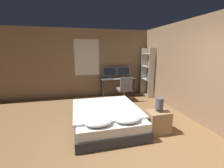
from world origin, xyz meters
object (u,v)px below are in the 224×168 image
monitor_left (110,72)px  keyboard (119,79)px  desk (118,81)px  bedside_lamp (159,104)px  bed (107,117)px  office_chair (125,91)px  computer_mouse (126,78)px  monitor_right (123,71)px  bookshelf (148,70)px  nightstand (158,122)px

monitor_left → keyboard: bearing=-49.2°
desk → monitor_left: monitor_left is taller
keyboard → bedside_lamp: bearing=-88.0°
bed → bedside_lamp: size_ratio=6.01×
office_chair → keyboard: bearing=98.9°
bedside_lamp → computer_mouse: bedside_lamp is taller
bed → bedside_lamp: bedside_lamp is taller
monitor_right → keyboard: (-0.30, -0.35, -0.25)m
keyboard → computer_mouse: size_ratio=5.71×
bedside_lamp → computer_mouse: size_ratio=4.53×
desk → bookshelf: (1.22, -0.27, 0.43)m
bed → monitor_left: (0.69, 2.61, 0.77)m
bed → desk: (0.99, 2.44, 0.40)m
bedside_lamp → monitor_right: 3.20m
keyboard → monitor_left: bearing=130.8°
bedside_lamp → desk: (-0.10, 3.00, -0.06)m
monitor_right → computer_mouse: 0.42m
bedside_lamp → keyboard: size_ratio=0.79×
computer_mouse → bookshelf: bookshelf is taller
office_chair → monitor_left: bearing=114.2°
desk → monitor_left: 0.50m
monitor_left → monitor_right: same height
monitor_left → computer_mouse: size_ratio=7.68×
bedside_lamp → office_chair: size_ratio=0.34×
nightstand → bookshelf: size_ratio=0.26×
bed → bedside_lamp: (1.09, -0.57, 0.46)m
desk → monitor_right: (0.30, 0.18, 0.36)m
bedside_lamp → desk: bearing=91.9°
nightstand → desk: (-0.10, 3.00, 0.38)m
bedside_lamp → office_chair: (-0.02, 2.34, -0.32)m
bed → bedside_lamp: bearing=-27.4°
bookshelf → monitor_left: bearing=163.5°
bed → monitor_right: monitor_right is taller
monitor_left → bookshelf: size_ratio=0.27×
monitor_right → bookshelf: 1.02m
bookshelf → keyboard: bearing=175.2°
nightstand → bedside_lamp: bearing=-90.0°
monitor_right → nightstand: bearing=-93.7°
computer_mouse → monitor_left: bearing=149.4°
bed → keyboard: keyboard is taller
nightstand → keyboard: (-0.10, 2.83, 0.49)m
bed → computer_mouse: bearing=60.5°
bed → office_chair: office_chair is taller
monitor_left → office_chair: monitor_left is taller
bedside_lamp → monitor_left: bearing=97.1°
bedside_lamp → keyboard: bedside_lamp is taller
computer_mouse → office_chair: size_ratio=0.08×
bed → monitor_right: (1.29, 2.61, 0.77)m
bed → nightstand: size_ratio=3.71×
computer_mouse → monitor_right: bearing=88.3°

